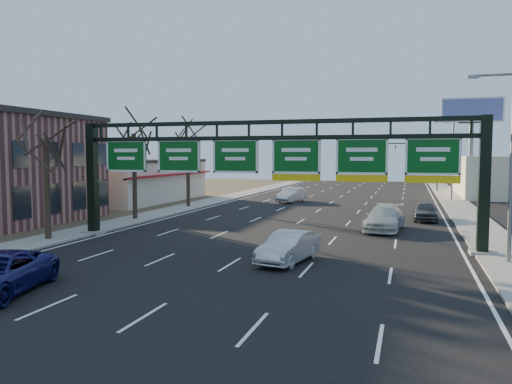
% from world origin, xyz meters
% --- Properties ---
extents(ground, '(160.00, 160.00, 0.00)m').
position_xyz_m(ground, '(0.00, 0.00, 0.00)').
color(ground, black).
rests_on(ground, ground).
extents(sidewalk_left, '(3.00, 120.00, 0.12)m').
position_xyz_m(sidewalk_left, '(-12.80, 20.00, 0.06)').
color(sidewalk_left, gray).
rests_on(sidewalk_left, ground).
extents(sidewalk_right, '(3.00, 120.00, 0.12)m').
position_xyz_m(sidewalk_right, '(12.80, 20.00, 0.06)').
color(sidewalk_right, gray).
rests_on(sidewalk_right, ground).
extents(dirt_strip_left, '(21.00, 120.00, 0.06)m').
position_xyz_m(dirt_strip_left, '(-25.00, 20.00, 0.03)').
color(dirt_strip_left, '#473D2B').
rests_on(dirt_strip_left, ground).
extents(lane_markings, '(21.60, 120.00, 0.01)m').
position_xyz_m(lane_markings, '(0.00, 20.00, 0.01)').
color(lane_markings, white).
rests_on(lane_markings, ground).
extents(sign_gantry, '(24.60, 1.20, 7.20)m').
position_xyz_m(sign_gantry, '(0.16, 8.00, 4.63)').
color(sign_gantry, black).
rests_on(sign_gantry, ground).
extents(brick_block, '(10.40, 12.40, 8.30)m').
position_xyz_m(brick_block, '(-21.50, 11.00, 4.16)').
color(brick_block, '#985653').
rests_on(brick_block, ground).
extents(cream_strip, '(10.90, 18.40, 4.70)m').
position_xyz_m(cream_strip, '(-21.48, 29.00, 2.36)').
color(cream_strip, beige).
rests_on(cream_strip, ground).
extents(building_right_distant, '(12.00, 20.00, 5.00)m').
position_xyz_m(building_right_distant, '(20.00, 50.00, 2.50)').
color(building_right_distant, beige).
rests_on(building_right_distant, ground).
extents(tree_gantry, '(3.60, 3.60, 8.48)m').
position_xyz_m(tree_gantry, '(-12.80, 5.00, 7.11)').
color(tree_gantry, black).
rests_on(tree_gantry, sidewalk_left).
extents(tree_mid, '(3.60, 3.60, 9.24)m').
position_xyz_m(tree_mid, '(-12.80, 15.00, 7.85)').
color(tree_mid, black).
rests_on(tree_mid, sidewalk_left).
extents(tree_far, '(3.60, 3.60, 8.86)m').
position_xyz_m(tree_far, '(-12.80, 25.00, 7.48)').
color(tree_far, black).
rests_on(tree_far, sidewalk_left).
extents(streetlight_near, '(2.15, 0.22, 9.00)m').
position_xyz_m(streetlight_near, '(12.47, 6.00, 5.08)').
color(streetlight_near, slate).
rests_on(streetlight_near, sidewalk_right).
extents(streetlight_far, '(2.15, 0.22, 9.00)m').
position_xyz_m(streetlight_far, '(12.47, 40.00, 5.08)').
color(streetlight_far, slate).
rests_on(streetlight_far, sidewalk_right).
extents(billboard_right, '(7.00, 0.50, 12.00)m').
position_xyz_m(billboard_right, '(15.00, 44.98, 9.06)').
color(billboard_right, slate).
rests_on(billboard_right, ground).
extents(traffic_signal_mast, '(10.16, 0.54, 7.00)m').
position_xyz_m(traffic_signal_mast, '(5.69, 55.00, 5.50)').
color(traffic_signal_mast, black).
rests_on(traffic_signal_mast, ground).
extents(car_silver_sedan, '(2.42, 4.74, 1.49)m').
position_xyz_m(car_silver_sedan, '(2.54, 3.27, 0.74)').
color(car_silver_sedan, '#B3B4B8').
rests_on(car_silver_sedan, ground).
extents(car_white_wagon, '(2.83, 5.85, 1.64)m').
position_xyz_m(car_white_wagon, '(6.45, 15.16, 0.82)').
color(car_white_wagon, silver).
rests_on(car_white_wagon, ground).
extents(car_grey_far, '(1.84, 4.48, 1.52)m').
position_xyz_m(car_grey_far, '(9.26, 21.41, 0.76)').
color(car_grey_far, '#404346').
rests_on(car_grey_far, ground).
extents(car_silver_distant, '(2.61, 5.15, 1.62)m').
position_xyz_m(car_silver_distant, '(-4.26, 33.20, 0.81)').
color(car_silver_distant, '#B9B9BE').
rests_on(car_silver_distant, ground).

